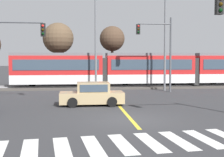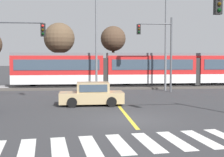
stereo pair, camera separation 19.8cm
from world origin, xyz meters
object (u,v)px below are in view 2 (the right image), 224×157
traffic_light_mid_left (6,45)px  bare_tree_west (59,38)px  traffic_light_far_right (160,44)px  street_lamp_centre (98,37)px  bare_tree_east (113,39)px  street_lamp_east (167,35)px  light_rail_tram (150,68)px  sedan_crossing (92,95)px

traffic_light_mid_left → bare_tree_west: bare_tree_west is taller
traffic_light_far_right → street_lamp_centre: 5.85m
traffic_light_mid_left → bare_tree_east: 17.37m
traffic_light_far_right → bare_tree_west: (-9.62, 10.02, 1.06)m
bare_tree_east → traffic_light_far_right: bearing=-70.7°
traffic_light_far_right → street_lamp_east: street_lamp_east is taller
traffic_light_far_right → street_lamp_centre: street_lamp_centre is taller
light_rail_tram → street_lamp_centre: 6.85m
sedan_crossing → bare_tree_east: bearing=78.8°
light_rail_tram → bare_tree_east: (-3.33, 4.95, 3.26)m
light_rail_tram → street_lamp_centre: (-5.59, -2.60, 2.98)m
sedan_crossing → traffic_light_mid_left: (-5.82, 1.59, 3.28)m
light_rail_tram → street_lamp_east: 4.59m
traffic_light_mid_left → bare_tree_west: 15.76m
bare_tree_east → light_rail_tram: bearing=-56.1°
light_rail_tram → bare_tree_west: (-9.69, 5.65, 3.34)m
sedan_crossing → bare_tree_west: size_ratio=0.58×
bare_tree_west → traffic_light_far_right: bearing=-46.2°
light_rail_tram → street_lamp_centre: size_ratio=3.12×
traffic_light_far_right → traffic_light_mid_left: size_ratio=1.14×
sedan_crossing → traffic_light_mid_left: traffic_light_mid_left is taller
light_rail_tram → traffic_light_far_right: traffic_light_far_right is taller
traffic_light_mid_left → street_lamp_east: bearing=26.6°
traffic_light_mid_left → traffic_light_far_right: bearing=23.8°
street_lamp_centre → traffic_light_mid_left: bearing=-133.2°
street_lamp_centre → bare_tree_east: street_lamp_centre is taller
traffic_light_far_right → street_lamp_centre: (-5.53, 1.78, 0.69)m
street_lamp_east → bare_tree_west: (-10.60, 8.81, 0.13)m
traffic_light_far_right → bare_tree_west: size_ratio=0.93×
traffic_light_mid_left → street_lamp_centre: size_ratio=0.66×
sedan_crossing → street_lamp_centre: 9.86m
traffic_light_far_right → street_lamp_east: size_ratio=0.72×
traffic_light_mid_left → bare_tree_east: bearing=58.5°
sedan_crossing → traffic_light_far_right: traffic_light_far_right is taller
street_lamp_centre → street_lamp_east: bearing=-4.9°
bare_tree_west → bare_tree_east: size_ratio=1.06×
sedan_crossing → traffic_light_far_right: (6.50, 7.03, 3.63)m
street_lamp_east → sedan_crossing: bearing=-132.2°
street_lamp_centre → light_rail_tram: bearing=24.9°
traffic_light_mid_left → bare_tree_east: (9.05, 14.76, 1.32)m
sedan_crossing → traffic_light_far_right: size_ratio=0.62×
traffic_light_far_right → traffic_light_mid_left: (-12.32, -5.44, -0.35)m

